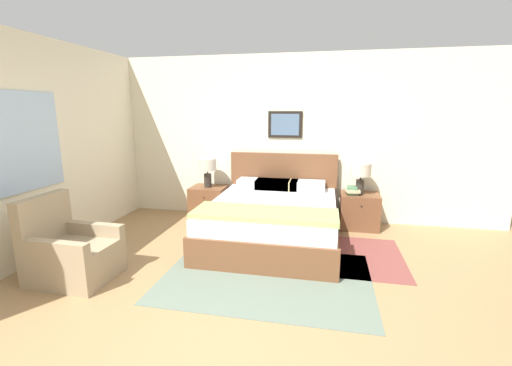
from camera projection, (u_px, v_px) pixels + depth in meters
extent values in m
plane|color=#99754C|center=(199.00, 341.00, 2.64)|extent=(16.00, 16.00, 0.00)
cube|color=beige|center=(270.00, 138.00, 5.51)|extent=(7.20, 0.06, 2.60)
cube|color=black|center=(285.00, 125.00, 5.38)|extent=(0.54, 0.02, 0.41)
cube|color=slate|center=(285.00, 125.00, 5.37)|extent=(0.44, 0.00, 0.33)
cube|color=beige|center=(63.00, 146.00, 4.41)|extent=(0.06, 5.66, 2.60)
cube|color=#9EBCDB|center=(10.00, 143.00, 3.61)|extent=(0.02, 1.36, 1.11)
cube|color=slate|center=(266.00, 277.00, 3.65)|extent=(2.19, 1.55, 0.01)
cube|color=brown|center=(365.00, 256.00, 4.16)|extent=(0.91, 1.26, 0.01)
cube|color=brown|center=(273.00, 231.00, 4.64)|extent=(1.70, 2.06, 0.28)
cube|color=brown|center=(259.00, 247.00, 3.65)|extent=(1.70, 0.06, 0.08)
cube|color=silver|center=(273.00, 212.00, 4.58)|extent=(1.63, 1.98, 0.27)
cube|color=brown|center=(283.00, 170.00, 5.46)|extent=(1.70, 0.06, 0.53)
cube|color=#8E9E5B|center=(265.00, 214.00, 3.93)|extent=(1.67, 0.58, 0.06)
cube|color=silver|center=(255.00, 184.00, 5.36)|extent=(0.52, 0.32, 0.14)
cube|color=silver|center=(308.00, 186.00, 5.20)|extent=(0.52, 0.32, 0.14)
cube|color=tan|center=(281.00, 185.00, 5.28)|extent=(0.52, 0.32, 0.14)
cube|color=tan|center=(273.00, 184.00, 5.30)|extent=(0.52, 0.32, 0.14)
cube|color=#998466|center=(75.00, 261.00, 3.59)|extent=(0.80, 0.67, 0.39)
cube|color=#998466|center=(43.00, 219.00, 3.57)|extent=(0.13, 0.65, 0.50)
cube|color=#998466|center=(91.00, 229.00, 3.80)|extent=(0.79, 0.12, 0.14)
cube|color=#998466|center=(51.00, 248.00, 3.27)|extent=(0.79, 0.12, 0.14)
cube|color=brown|center=(209.00, 202.00, 5.62)|extent=(0.56, 0.47, 0.52)
sphere|color=#332D28|center=(203.00, 197.00, 5.35)|extent=(0.02, 0.02, 0.02)
cube|color=brown|center=(359.00, 211.00, 5.15)|extent=(0.56, 0.47, 0.52)
sphere|color=#332D28|center=(361.00, 206.00, 4.88)|extent=(0.02, 0.02, 0.02)
cylinder|color=#2D2823|center=(208.00, 180.00, 5.53)|extent=(0.12, 0.12, 0.22)
cylinder|color=#2D2823|center=(207.00, 172.00, 5.50)|extent=(0.02, 0.02, 0.06)
cylinder|color=beige|center=(207.00, 164.00, 5.47)|extent=(0.29, 0.29, 0.19)
cylinder|color=#2D2823|center=(360.00, 187.00, 5.06)|extent=(0.12, 0.12, 0.22)
cylinder|color=#2D2823|center=(360.00, 178.00, 5.03)|extent=(0.02, 0.02, 0.06)
cylinder|color=beige|center=(361.00, 169.00, 5.00)|extent=(0.29, 0.29, 0.19)
cube|color=#4C7551|center=(352.00, 193.00, 5.07)|extent=(0.18, 0.23, 0.04)
cube|color=beige|center=(352.00, 190.00, 5.06)|extent=(0.23, 0.28, 0.04)
cube|color=#4C7551|center=(352.00, 188.00, 5.05)|extent=(0.17, 0.22, 0.03)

